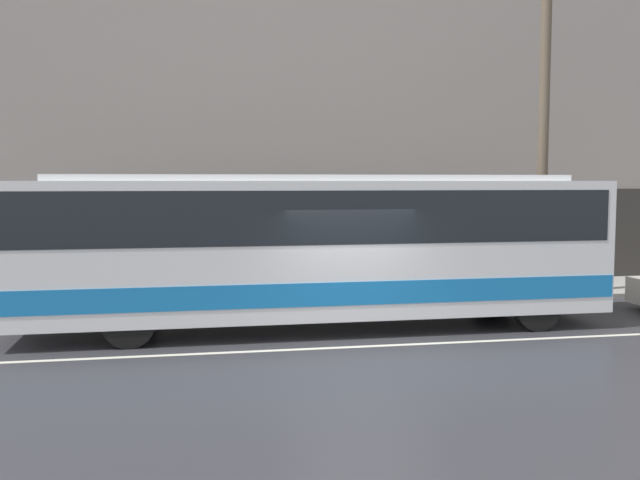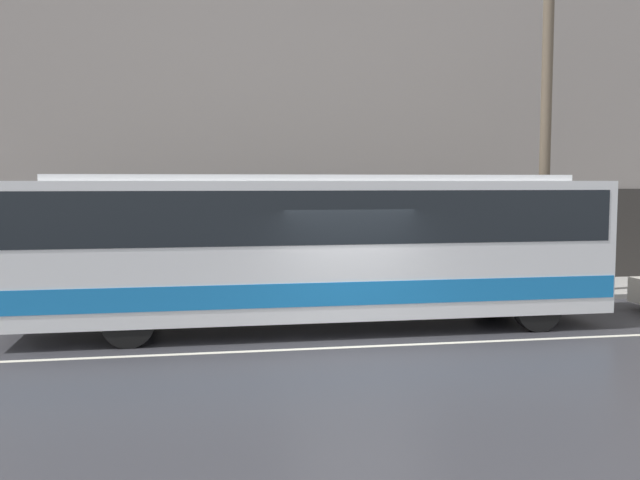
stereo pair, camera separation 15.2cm
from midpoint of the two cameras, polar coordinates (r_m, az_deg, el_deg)
ground_plane at (r=13.21m, az=3.28°, el=-8.55°), size 60.00×60.00×0.00m
sidewalk at (r=18.55m, az=-0.71°, el=-4.48°), size 60.00×3.11×0.12m
building_facade at (r=20.14m, az=-1.54°, el=12.00°), size 60.00×0.35×11.56m
lane_stripe at (r=13.21m, az=3.28°, el=-8.53°), size 54.00×0.14×0.01m
transit_bus at (r=14.57m, az=-0.20°, el=-0.19°), size 12.04×2.50×3.16m
utility_pole_near at (r=19.14m, az=17.79°, el=7.29°), size 0.27×0.27×7.67m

